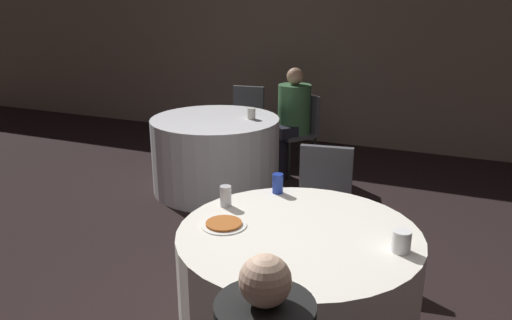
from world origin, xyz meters
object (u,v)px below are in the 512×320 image
Objects in this scene: chair_far_northeast at (300,126)px; soda_can_blue at (278,183)px; chair_near_north at (323,196)px; soda_can_silver at (226,196)px; pizza_plate_near at (224,224)px; table_near at (297,295)px; person_green_jacket at (289,121)px; chair_far_north at (246,116)px; table_far at (216,154)px.

chair_far_northeast reaches higher than soda_can_blue.
chair_far_northeast is at bearing -75.52° from chair_near_north.
soda_can_silver is at bearing -123.37° from soda_can_blue.
chair_near_north is 1.16m from pizza_plate_near.
table_near is 1.43× the size of chair_near_north.
table_near is 1.43× the size of chair_far_northeast.
person_green_jacket is at bearing 102.55° from pizza_plate_near.
table_near is at bearing 90.00° from chair_near_north.
person_green_jacket reaches higher than chair_far_north.
table_near is 2.99m from person_green_jacket.
soda_can_blue is at bearing 143.80° from person_green_jacket.
chair_far_north is at bearing 10.08° from person_green_jacket.
pizza_plate_near is (0.64, -2.87, 0.15)m from person_green_jacket.
soda_can_blue is (-0.14, -0.57, 0.27)m from chair_near_north.
chair_near_north is (-0.15, 1.03, 0.16)m from table_near.
soda_can_silver is (-0.34, -0.87, 0.27)m from chair_near_north.
chair_far_north is 0.73m from person_green_jacket.
chair_near_north is at bearing 119.60° from chair_far_north.
person_green_jacket reaches higher than soda_can_silver.
chair_far_north is (-1.68, 3.11, 0.16)m from table_near.
chair_far_north reaches higher than pizza_plate_near.
person_green_jacket is 2.70m from soda_can_silver.
chair_far_north is at bearing -61.87° from chair_near_north.
soda_can_blue is at bearing 67.77° from chair_near_north.
chair_near_north is at bearing 75.97° from soda_can_blue.
chair_far_north reaches higher than soda_can_blue.
table_far is at bearing 118.52° from pizza_plate_near.
chair_far_northeast is at bearing 53.78° from table_far.
person_green_jacket is 2.45m from soda_can_blue.
chair_near_north reaches higher than soda_can_silver.
person_green_jacket is 4.84× the size of pizza_plate_near.
table_far is at bearing 90.00° from chair_far_northeast.
table_near is at bearing 111.64° from chair_far_north.
chair_far_north is at bearing 111.88° from soda_can_silver.
table_far is 1.76m from chair_near_north.
pizza_plate_near is (0.55, -3.00, 0.22)m from chair_far_northeast.
chair_far_north is 3.45m from pizza_plate_near.
table_near is 1.43× the size of chair_far_north.
person_green_jacket is 2.95m from pizza_plate_near.
chair_far_north is (-0.74, 0.20, 0.00)m from chair_far_northeast.
soda_can_blue reaches higher than table_far.
chair_far_northeast is 1.00× the size of chair_far_north.
table_near is at bearing 146.43° from person_green_jacket.
soda_can_silver is at bearing 137.70° from person_green_jacket.
soda_can_silver is (0.54, -2.64, 0.20)m from person_green_jacket.
pizza_plate_near is (1.17, -2.15, 0.38)m from table_far.
chair_near_north is at bearing 98.19° from table_near.
table_far is at bearing 126.96° from table_near.
pizza_plate_near is (-0.39, -0.08, 0.38)m from table_near.
pizza_plate_near is 2.00× the size of soda_can_silver.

